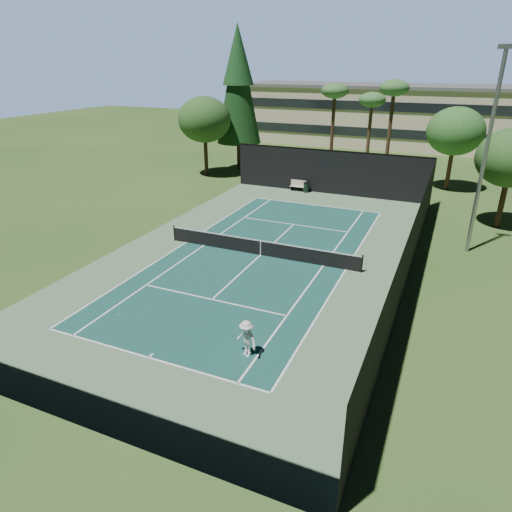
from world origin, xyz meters
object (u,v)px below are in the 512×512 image
(trash_bin, at_px, (306,187))
(tennis_ball_b, at_px, (242,229))
(player, at_px, (247,339))
(tennis_ball_c, at_px, (323,251))
(park_bench, at_px, (298,185))
(tennis_ball_d, at_px, (213,229))
(tennis_ball_a, at_px, (119,315))
(tennis_net, at_px, (261,247))

(trash_bin, bearing_deg, tennis_ball_b, -95.75)
(player, xyz_separation_m, tennis_ball_b, (-6.82, 13.99, -0.79))
(tennis_ball_c, xyz_separation_m, park_bench, (-6.35, 13.66, 0.51))
(tennis_ball_c, distance_m, tennis_ball_d, 8.62)
(tennis_ball_d, distance_m, trash_bin, 12.86)
(tennis_ball_b, height_order, trash_bin, trash_bin)
(tennis_ball_c, bearing_deg, player, -89.20)
(tennis_ball_b, bearing_deg, park_bench, 88.54)
(tennis_ball_a, height_order, tennis_ball_d, tennis_ball_d)
(tennis_ball_d, bearing_deg, tennis_ball_a, -82.45)
(tennis_net, bearing_deg, park_bench, 100.26)
(player, relative_size, trash_bin, 1.74)
(tennis_ball_c, distance_m, park_bench, 15.07)
(park_bench, bearing_deg, tennis_ball_a, -91.21)
(tennis_net, height_order, tennis_ball_a, tennis_net)
(tennis_net, bearing_deg, trash_bin, 97.25)
(tennis_ball_b, xyz_separation_m, tennis_ball_d, (-1.92, -0.83, 0.00))
(player, height_order, park_bench, player)
(tennis_ball_a, relative_size, tennis_ball_c, 0.89)
(park_bench, bearing_deg, tennis_ball_c, -65.07)
(tennis_net, height_order, tennis_ball_b, tennis_net)
(tennis_ball_a, relative_size, trash_bin, 0.07)
(tennis_ball_b, bearing_deg, tennis_ball_a, -90.98)
(player, xyz_separation_m, park_bench, (-6.52, 25.84, -0.28))
(tennis_net, distance_m, tennis_ball_a, 10.21)
(tennis_ball_d, bearing_deg, trash_bin, 76.10)
(player, height_order, tennis_ball_b, player)
(tennis_net, xyz_separation_m, player, (3.67, -10.08, 0.27))
(tennis_ball_d, bearing_deg, tennis_net, -31.32)
(tennis_ball_c, xyz_separation_m, trash_bin, (-5.48, 13.46, 0.44))
(player, distance_m, tennis_ball_a, 7.11)
(player, bearing_deg, park_bench, 125.66)
(tennis_ball_c, bearing_deg, trash_bin, 112.14)
(trash_bin, bearing_deg, park_bench, 167.21)
(tennis_ball_b, distance_m, tennis_ball_d, 2.09)
(tennis_ball_a, xyz_separation_m, trash_bin, (1.41, 25.19, 0.44))
(tennis_ball_d, relative_size, trash_bin, 0.08)
(tennis_ball_c, bearing_deg, park_bench, 114.93)
(tennis_ball_a, distance_m, trash_bin, 25.23)
(player, xyz_separation_m, tennis_ball_a, (-7.05, 0.45, -0.79))
(tennis_ball_c, xyz_separation_m, tennis_ball_d, (-8.57, 0.98, -0.00))
(tennis_net, bearing_deg, tennis_ball_a, -109.39)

